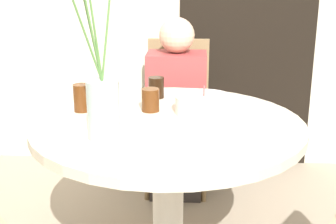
{
  "coord_description": "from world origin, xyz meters",
  "views": [
    {
      "loc": [
        0.11,
        -1.83,
        1.35
      ],
      "look_at": [
        0.0,
        0.0,
        0.78
      ],
      "focal_mm": 50.0,
      "sensor_mm": 36.0,
      "label": 1
    }
  ],
  "objects_px": {
    "birthday_cake": "(204,105)",
    "person_boy": "(176,116)",
    "flower_vase": "(99,86)",
    "side_plate": "(186,137)",
    "drink_glass_2": "(156,87)",
    "chair_left_flank": "(178,105)",
    "drink_glass_0": "(82,98)",
    "drink_glass_1": "(150,100)"
  },
  "relations": [
    {
      "from": "chair_left_flank",
      "to": "drink_glass_2",
      "type": "distance_m",
      "value": 0.65
    },
    {
      "from": "flower_vase",
      "to": "drink_glass_0",
      "type": "bearing_deg",
      "value": 114.8
    },
    {
      "from": "side_plate",
      "to": "drink_glass_0",
      "type": "bearing_deg",
      "value": 146.42
    },
    {
      "from": "side_plate",
      "to": "drink_glass_2",
      "type": "bearing_deg",
      "value": 106.17
    },
    {
      "from": "chair_left_flank",
      "to": "side_plate",
      "type": "distance_m",
      "value": 1.17
    },
    {
      "from": "chair_left_flank",
      "to": "flower_vase",
      "type": "distance_m",
      "value": 1.25
    },
    {
      "from": "chair_left_flank",
      "to": "side_plate",
      "type": "bearing_deg",
      "value": -85.99
    },
    {
      "from": "birthday_cake",
      "to": "drink_glass_2",
      "type": "xyz_separation_m",
      "value": [
        -0.23,
        0.24,
        0.01
      ]
    },
    {
      "from": "drink_glass_0",
      "to": "drink_glass_2",
      "type": "relative_size",
      "value": 1.19
    },
    {
      "from": "side_plate",
      "to": "drink_glass_0",
      "type": "xyz_separation_m",
      "value": [
        -0.47,
        0.31,
        0.06
      ]
    },
    {
      "from": "drink_glass_2",
      "to": "person_boy",
      "type": "bearing_deg",
      "value": 79.51
    },
    {
      "from": "birthday_cake",
      "to": "drink_glass_0",
      "type": "xyz_separation_m",
      "value": [
        -0.54,
        -0.0,
        0.02
      ]
    },
    {
      "from": "side_plate",
      "to": "drink_glass_2",
      "type": "relative_size",
      "value": 2.05
    },
    {
      "from": "side_plate",
      "to": "person_boy",
      "type": "height_order",
      "value": "person_boy"
    },
    {
      "from": "person_boy",
      "to": "drink_glass_2",
      "type": "bearing_deg",
      "value": -100.49
    },
    {
      "from": "chair_left_flank",
      "to": "birthday_cake",
      "type": "relative_size",
      "value": 3.72
    },
    {
      "from": "birthday_cake",
      "to": "side_plate",
      "type": "bearing_deg",
      "value": -102.31
    },
    {
      "from": "drink_glass_0",
      "to": "drink_glass_1",
      "type": "distance_m",
      "value": 0.3
    },
    {
      "from": "drink_glass_2",
      "to": "person_boy",
      "type": "distance_m",
      "value": 0.52
    },
    {
      "from": "drink_glass_0",
      "to": "drink_glass_2",
      "type": "distance_m",
      "value": 0.39
    },
    {
      "from": "side_plate",
      "to": "drink_glass_0",
      "type": "relative_size",
      "value": 1.72
    },
    {
      "from": "chair_left_flank",
      "to": "drink_glass_2",
      "type": "height_order",
      "value": "chair_left_flank"
    },
    {
      "from": "flower_vase",
      "to": "drink_glass_2",
      "type": "relative_size",
      "value": 7.2
    },
    {
      "from": "person_boy",
      "to": "birthday_cake",
      "type": "bearing_deg",
      "value": -77.56
    },
    {
      "from": "chair_left_flank",
      "to": "drink_glass_1",
      "type": "xyz_separation_m",
      "value": [
        -0.09,
        -0.81,
        0.26
      ]
    },
    {
      "from": "chair_left_flank",
      "to": "person_boy",
      "type": "relative_size",
      "value": 0.85
    },
    {
      "from": "drink_glass_0",
      "to": "drink_glass_1",
      "type": "bearing_deg",
      "value": 3.88
    },
    {
      "from": "drink_glass_0",
      "to": "person_boy",
      "type": "xyz_separation_m",
      "value": [
        0.39,
        0.67,
        -0.29
      ]
    },
    {
      "from": "drink_glass_0",
      "to": "drink_glass_2",
      "type": "xyz_separation_m",
      "value": [
        0.31,
        0.24,
        -0.01
      ]
    },
    {
      "from": "flower_vase",
      "to": "drink_glass_2",
      "type": "xyz_separation_m",
      "value": [
        0.16,
        0.57,
        -0.15
      ]
    },
    {
      "from": "side_plate",
      "to": "drink_glass_1",
      "type": "bearing_deg",
      "value": 116.7
    },
    {
      "from": "flower_vase",
      "to": "side_plate",
      "type": "distance_m",
      "value": 0.37
    },
    {
      "from": "flower_vase",
      "to": "side_plate",
      "type": "bearing_deg",
      "value": 3.04
    },
    {
      "from": "chair_left_flank",
      "to": "side_plate",
      "type": "relative_size",
      "value": 4.41
    },
    {
      "from": "chair_left_flank",
      "to": "drink_glass_2",
      "type": "relative_size",
      "value": 9.04
    },
    {
      "from": "drink_glass_1",
      "to": "drink_glass_2",
      "type": "xyz_separation_m",
      "value": [
        0.01,
        0.22,
        0.0
      ]
    },
    {
      "from": "side_plate",
      "to": "drink_glass_1",
      "type": "height_order",
      "value": "drink_glass_1"
    },
    {
      "from": "chair_left_flank",
      "to": "drink_glass_2",
      "type": "xyz_separation_m",
      "value": [
        -0.08,
        -0.59,
        0.27
      ]
    },
    {
      "from": "birthday_cake",
      "to": "person_boy",
      "type": "relative_size",
      "value": 0.23
    },
    {
      "from": "birthday_cake",
      "to": "side_plate",
      "type": "distance_m",
      "value": 0.32
    },
    {
      "from": "drink_glass_0",
      "to": "chair_left_flank",
      "type": "bearing_deg",
      "value": 65.02
    },
    {
      "from": "chair_left_flank",
      "to": "birthday_cake",
      "type": "height_order",
      "value": "chair_left_flank"
    }
  ]
}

